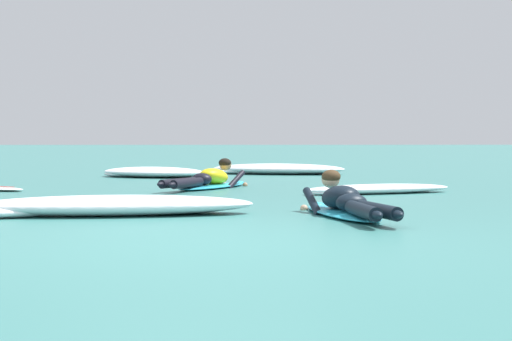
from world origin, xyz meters
TOP-DOWN VIEW (x-y plane):
  - ground_plane at (0.00, 10.00)m, footprint 120.00×120.00m
  - surfer_near at (1.47, 1.98)m, footprint 0.87×2.52m
  - surfer_far at (-0.14, 6.75)m, footprint 1.54×2.41m
  - whitewater_front at (-1.41, 10.56)m, footprint 2.57×1.96m
  - whitewater_mid_left at (-1.08, 2.23)m, footprint 3.21×1.17m
  - whitewater_mid_right at (1.30, 11.86)m, footprint 3.23×1.86m
  - whitewater_far_band at (2.47, 5.54)m, footprint 2.48×1.28m

SIDE VIEW (x-z plane):
  - ground_plane at x=0.00m, z-range 0.00..0.00m
  - whitewater_far_band at x=2.47m, z-range 0.00..0.14m
  - whitewater_front at x=-1.41m, z-range -0.01..0.21m
  - whitewater_mid_left at x=-1.08m, z-range -0.01..0.22m
  - whitewater_mid_right at x=1.30m, z-range -0.01..0.23m
  - surfer_near at x=1.47m, z-range -0.12..0.41m
  - surfer_far at x=-0.14m, z-range -0.13..0.41m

